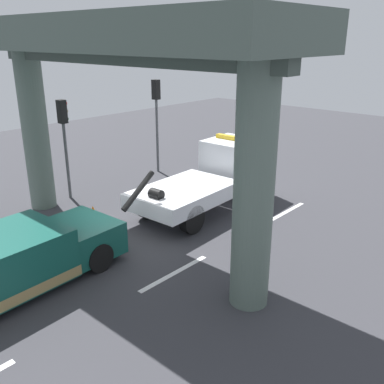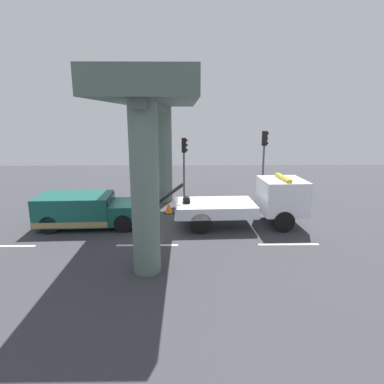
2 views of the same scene
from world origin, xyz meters
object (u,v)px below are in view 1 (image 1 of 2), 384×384
traffic_light_near (64,127)px  traffic_light_far (157,106)px  towed_van_green (17,260)px  traffic_cone_orange (93,214)px  tow_truck_white (216,175)px

traffic_light_near → traffic_light_far: traffic_light_far is taller
towed_van_green → traffic_light_near: traffic_light_near is taller
towed_van_green → traffic_cone_orange: (3.87, 2.13, -0.49)m
towed_van_green → traffic_light_far: bearing=26.7°
tow_truck_white → traffic_cone_orange: (-4.31, 2.09, -0.92)m
towed_van_green → traffic_cone_orange: bearing=28.8°
tow_truck_white → towed_van_green: tow_truck_white is taller
tow_truck_white → traffic_light_far: (1.55, 4.86, 2.00)m
towed_van_green → traffic_cone_orange: size_ratio=8.76×
traffic_light_near → towed_van_green: bearing=-134.0°
traffic_light_near → traffic_cone_orange: bearing=-107.3°
towed_van_green → traffic_cone_orange: 4.45m
towed_van_green → traffic_light_near: 7.14m
towed_van_green → tow_truck_white: bearing=0.3°
towed_van_green → traffic_light_far: traffic_light_far is taller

